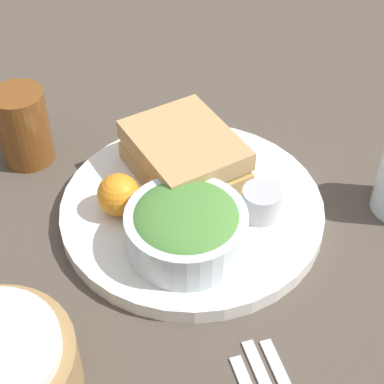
% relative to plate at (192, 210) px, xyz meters
% --- Properties ---
extents(ground_plane, '(4.00, 4.00, 0.00)m').
position_rel_plate_xyz_m(ground_plane, '(0.00, 0.00, -0.01)').
color(ground_plane, '#4C4238').
extents(plate, '(0.32, 0.32, 0.02)m').
position_rel_plate_xyz_m(plate, '(0.00, 0.00, 0.00)').
color(plate, white).
rests_on(plate, ground_plane).
extents(sandwich, '(0.15, 0.13, 0.06)m').
position_rel_plate_xyz_m(sandwich, '(0.05, -0.01, 0.04)').
color(sandwich, tan).
rests_on(sandwich, plate).
extents(salad_bowl, '(0.14, 0.14, 0.06)m').
position_rel_plate_xyz_m(salad_bowl, '(-0.06, 0.03, 0.04)').
color(salad_bowl, silver).
rests_on(salad_bowl, plate).
extents(dressing_cup, '(0.05, 0.05, 0.04)m').
position_rel_plate_xyz_m(dressing_cup, '(-0.05, -0.07, 0.03)').
color(dressing_cup, '#B7B7BC').
rests_on(dressing_cup, plate).
extents(orange_wedge, '(0.05, 0.05, 0.05)m').
position_rel_plate_xyz_m(orange_wedge, '(0.02, 0.08, 0.04)').
color(orange_wedge, orange).
rests_on(orange_wedge, plate).
extents(drink_glass, '(0.07, 0.07, 0.10)m').
position_rel_plate_xyz_m(drink_glass, '(0.19, 0.16, 0.04)').
color(drink_glass, brown).
rests_on(drink_glass, ground_plane).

